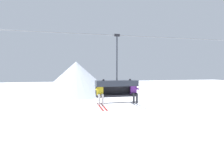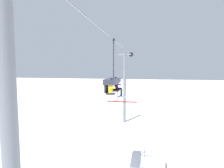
{
  "view_description": "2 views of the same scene",
  "coord_description": "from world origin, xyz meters",
  "px_view_note": "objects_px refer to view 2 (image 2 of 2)",
  "views": [
    {
      "loc": [
        -3.23,
        -9.73,
        6.88
      ],
      "look_at": [
        -1.19,
        -0.85,
        6.17
      ],
      "focal_mm": 28.0,
      "sensor_mm": 36.0,
      "label": 1
    },
    {
      "loc": [
        -11.43,
        -2.84,
        6.98
      ],
      "look_at": [
        -0.68,
        -0.66,
        5.99
      ],
      "focal_mm": 28.0,
      "sensor_mm": 36.0,
      "label": 2
    }
  ],
  "objects_px": {
    "skier_yellow": "(113,90)",
    "chairlift_chair": "(112,83)",
    "lift_tower_far": "(125,86)",
    "skier_purple": "(118,86)"
  },
  "relations": [
    {
      "from": "lift_tower_far",
      "to": "chairlift_chair",
      "type": "relative_size",
      "value": 2.52
    },
    {
      "from": "chairlift_chair",
      "to": "skier_purple",
      "type": "height_order",
      "value": "chairlift_chair"
    },
    {
      "from": "chairlift_chair",
      "to": "skier_yellow",
      "type": "xyz_separation_m",
      "value": [
        -0.91,
        -0.21,
        -0.3
      ]
    },
    {
      "from": "skier_yellow",
      "to": "chairlift_chair",
      "type": "bearing_deg",
      "value": 13.23
    },
    {
      "from": "skier_yellow",
      "to": "skier_purple",
      "type": "relative_size",
      "value": 1.0
    },
    {
      "from": "lift_tower_far",
      "to": "skier_purple",
      "type": "distance_m",
      "value": 10.75
    },
    {
      "from": "chairlift_chair",
      "to": "skier_yellow",
      "type": "height_order",
      "value": "chairlift_chair"
    },
    {
      "from": "lift_tower_far",
      "to": "skier_purple",
      "type": "height_order",
      "value": "lift_tower_far"
    },
    {
      "from": "lift_tower_far",
      "to": "skier_yellow",
      "type": "relative_size",
      "value": 5.28
    },
    {
      "from": "lift_tower_far",
      "to": "skier_yellow",
      "type": "xyz_separation_m",
      "value": [
        -12.47,
        -0.92,
        1.12
      ]
    }
  ]
}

